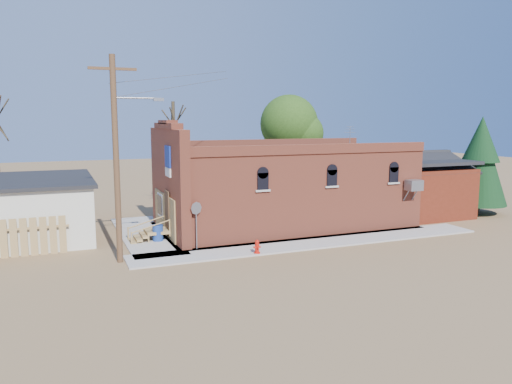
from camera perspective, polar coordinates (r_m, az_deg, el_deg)
name	(u,v)px	position (r m, az deg, el deg)	size (l,w,h in m)	color
ground	(297,250)	(24.36, 4.76, -6.68)	(120.00, 120.00, 0.00)	olive
sidewalk_south	(316,243)	(25.81, 6.85, -5.77)	(19.00, 2.20, 0.08)	#9E9991
sidewalk_west	(145,235)	(28.04, -12.57, -4.77)	(2.60, 10.00, 0.08)	#9E9991
brick_bar	(281,187)	(29.47, 2.86, 0.60)	(16.40, 7.97, 6.30)	#AA4C34
red_shed	(415,180)	(34.77, 17.77, 1.28)	(5.40, 6.40, 4.30)	#521B0E
wood_fence	(9,239)	(25.46, -26.41, -4.80)	(5.20, 0.10, 1.80)	#9D7C47
utility_pole	(117,155)	(22.38, -15.57, 4.12)	(3.12, 0.26, 9.00)	#4D351E
tree_bare_near	(173,124)	(34.84, -9.42, 7.66)	(2.80, 2.80, 7.65)	#4A3C2A
tree_leafy	(289,124)	(38.30, 3.79, 7.76)	(4.40, 4.40, 8.15)	#4A3C2A
evergreen_tree	(480,159)	(36.27, 24.27, 3.50)	(3.60, 3.60, 6.50)	#4A3C2A
fire_hydrant	(257,247)	(23.41, 0.12, -6.26)	(0.37, 0.35, 0.65)	red
stop_sign	(196,213)	(24.01, -6.85, -2.37)	(0.59, 0.31, 2.32)	gray
trash_barrel	(158,233)	(26.27, -11.16, -4.60)	(0.54, 0.54, 0.83)	navy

